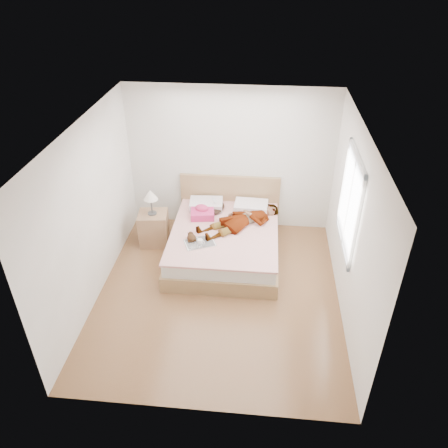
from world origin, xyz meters
name	(u,v)px	position (x,y,z in m)	size (l,w,h in m)	color
ground	(219,293)	(0.00, 0.00, 0.00)	(4.00, 4.00, 0.00)	#55361A
woman	(242,218)	(0.26, 1.19, 0.62)	(0.59, 1.57, 0.22)	white
hair	(211,206)	(-0.31, 1.64, 0.55)	(0.47, 0.58, 0.09)	black
phone	(215,200)	(-0.24, 1.59, 0.71)	(0.05, 0.10, 0.01)	silver
room_shell	(350,203)	(1.77, 0.30, 1.50)	(4.00, 4.00, 4.00)	white
bed	(225,239)	(0.00, 1.04, 0.28)	(1.80, 2.08, 1.00)	olive
towel	(202,213)	(-0.42, 1.34, 0.59)	(0.44, 0.37, 0.21)	#D3397F
magazine	(200,243)	(-0.35, 0.55, 0.52)	(0.55, 0.47, 0.03)	white
coffee_mug	(200,242)	(-0.34, 0.51, 0.56)	(0.13, 0.10, 0.09)	white
plush_toy	(191,237)	(-0.49, 0.61, 0.57)	(0.19, 0.24, 0.12)	black
nightstand	(154,226)	(-1.27, 1.21, 0.35)	(0.54, 0.49, 1.05)	#8D5E41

